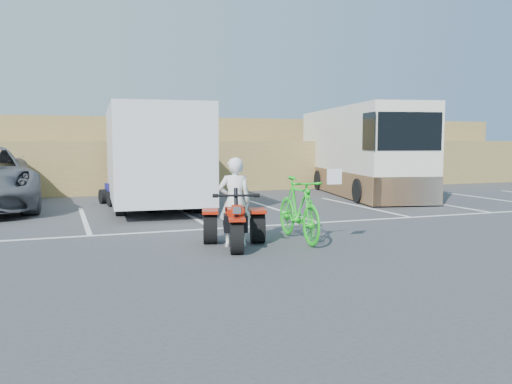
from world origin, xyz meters
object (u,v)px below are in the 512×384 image
object	(u,v)px
quad_atv_blue	(120,204)
quad_atv_green	(170,209)
cargo_trailer	(154,154)
rv_motorhome	(359,157)
rider	(235,202)
green_dirt_bike	(298,209)
red_trike_atv	(235,248)

from	to	relation	value
quad_atv_blue	quad_atv_green	distance (m)	2.22
cargo_trailer	rv_motorhome	bearing A→B (deg)	15.22
rider	quad_atv_blue	size ratio (longest dim) A/B	1.27
green_dirt_bike	quad_atv_blue	size ratio (longest dim) A/B	1.60
rider	quad_atv_blue	bearing A→B (deg)	-65.27
red_trike_atv	quad_atv_green	size ratio (longest dim) A/B	0.99
green_dirt_bike	cargo_trailer	xyz separation A→B (m)	(-1.79, 6.53, 0.98)
rv_motorhome	quad_atv_green	xyz separation A→B (m)	(-7.73, -2.32, -1.38)
quad_atv_green	rv_motorhome	bearing A→B (deg)	26.25
rv_motorhome	quad_atv_blue	bearing A→B (deg)	-165.58
cargo_trailer	quad_atv_blue	distance (m)	2.19
rider	green_dirt_bike	xyz separation A→B (m)	(1.37, 0.09, -0.21)
quad_atv_blue	cargo_trailer	bearing A→B (deg)	-64.51
red_trike_atv	green_dirt_bike	bearing A→B (deg)	24.78
green_dirt_bike	cargo_trailer	distance (m)	6.84
red_trike_atv	rider	size ratio (longest dim) A/B	0.97
red_trike_atv	quad_atv_green	world-z (taller)	quad_atv_green
red_trike_atv	quad_atv_green	xyz separation A→B (m)	(-0.04, 6.10, 0.00)
cargo_trailer	quad_atv_blue	bearing A→B (deg)	130.75
rv_motorhome	quad_atv_green	size ratio (longest dim) A/B	5.45
red_trike_atv	green_dirt_bike	xyz separation A→B (m)	(1.41, 0.24, 0.64)
cargo_trailer	rv_motorhome	xyz separation A→B (m)	(8.07, 1.66, -0.24)
rider	quad_atv_blue	distance (m)	7.96
red_trike_atv	rider	distance (m)	0.86
cargo_trailer	quad_atv_green	xyz separation A→B (m)	(0.34, -0.66, -1.62)
rider	cargo_trailer	size ratio (longest dim) A/B	0.26
rider	cargo_trailer	world-z (taller)	cargo_trailer
rv_motorhome	red_trike_atv	bearing A→B (deg)	-121.01
green_dirt_bike	quad_atv_blue	bearing A→B (deg)	112.31
quad_atv_blue	quad_atv_green	xyz separation A→B (m)	(1.23, -1.84, 0.00)
green_dirt_bike	quad_atv_green	bearing A→B (deg)	107.04
cargo_trailer	quad_atv_green	bearing A→B (deg)	-59.57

